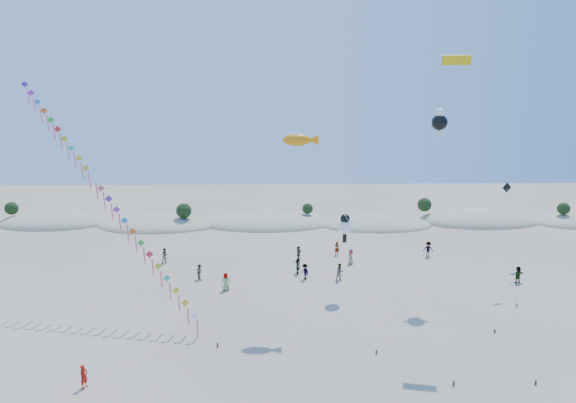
# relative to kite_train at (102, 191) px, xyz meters

# --- Properties ---
(dune_ridge) EXTENTS (145.30, 11.49, 5.57)m
(dune_ridge) POSITION_rel_kite_train_xyz_m (14.52, 29.08, -10.38)
(dune_ridge) COLOR tan
(dune_ridge) RESTS_ON ground
(kite_train) EXTENTS (19.66, 14.21, 20.11)m
(kite_train) POSITION_rel_kite_train_xyz_m (0.00, 0.00, 0.00)
(kite_train) COLOR #3F2D1E
(kite_train) RESTS_ON ground
(fish_kite) EXTENTS (10.86, 12.25, 15.37)m
(fish_kite) POSITION_rel_kite_train_xyz_m (16.81, -1.23, 4.33)
(fish_kite) COLOR #3F2D1E
(fish_kite) RESTS_ON ground
(cartoon_kite_low) EXTENTS (1.59, 11.85, 7.82)m
(cartoon_kite_low) POSITION_rel_kite_train_xyz_m (21.09, 2.26, -3.78)
(cartoon_kite_low) COLOR #3F2D1E
(cartoon_kite_low) RESTS_ON ground
(cartoon_kite_high) EXTENTS (3.27, 10.35, 17.37)m
(cartoon_kite_high) POSITION_rel_kite_train_xyz_m (29.78, 3.72, 5.67)
(cartoon_kite_high) COLOR #3F2D1E
(cartoon_kite_high) RESTS_ON ground
(parafoil_kite) EXTENTS (4.20, 10.16, 21.36)m
(parafoil_kite) POSITION_rel_kite_train_xyz_m (28.45, -3.51, 9.98)
(parafoil_kite) COLOR #3F2D1E
(parafoil_kite) RESTS_ON ground
(dark_kite) EXTENTS (1.25, 5.47, 10.38)m
(dark_kite) POSITION_rel_kite_train_xyz_m (36.63, 2.80, -3.12)
(dark_kite) COLOR #3F2D1E
(dark_kite) RESTS_ON ground
(flyer_foreground) EXTENTS (0.56, 0.67, 1.57)m
(flyer_foreground) POSITION_rel_kite_train_xyz_m (2.45, -12.50, -9.71)
(flyer_foreground) COLOR #B3160E
(flyer_foreground) RESTS_ON ground
(beachgoers) EXTENTS (38.16, 11.26, 1.80)m
(beachgoers) POSITION_rel_kite_train_xyz_m (20.43, 8.56, -9.64)
(beachgoers) COLOR slate
(beachgoers) RESTS_ON ground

